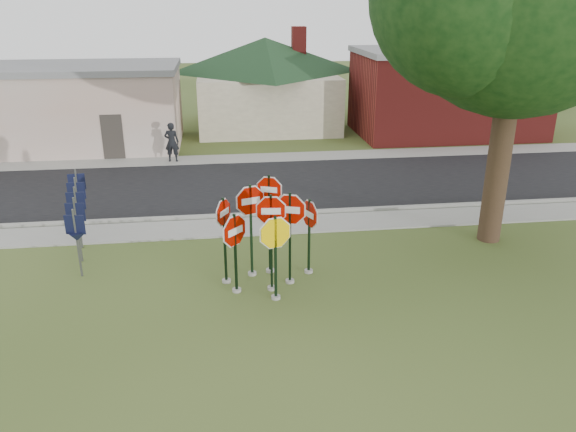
{
  "coord_description": "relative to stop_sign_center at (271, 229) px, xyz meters",
  "views": [
    {
      "loc": [
        -1.08,
        -12.21,
        7.23
      ],
      "look_at": [
        0.77,
        2.0,
        1.71
      ],
      "focal_mm": 35.0,
      "sensor_mm": 36.0,
      "label": 1
    }
  ],
  "objects": [
    {
      "name": "stop_sign_far_right",
      "position": [
        1.14,
        0.86,
        -0.35
      ],
      "size": [
        0.43,
        0.98,
        2.31
      ],
      "color": "gray",
      "rests_on": "ground"
    },
    {
      "name": "pedestrian",
      "position": [
        -3.39,
        13.13,
        -0.76
      ],
      "size": [
        0.73,
        0.52,
        1.86
      ],
      "primitive_type": "imported",
      "rotation": [
        0.0,
        0.0,
        3.02
      ],
      "color": "black",
      "rests_on": "sidewalk_far"
    },
    {
      "name": "building_brick",
      "position": [
        11.79,
        17.46,
        0.65
      ],
      "size": [
        10.2,
        6.2,
        4.75
      ],
      "color": "maroon",
      "rests_on": "ground"
    },
    {
      "name": "road",
      "position": [
        -0.21,
        8.96,
        -1.73
      ],
      "size": [
        60.0,
        7.0,
        0.04
      ],
      "primitive_type": "cube",
      "color": "black",
      "rests_on": "ground"
    },
    {
      "name": "curb",
      "position": [
        -0.21,
        5.46,
        -1.68
      ],
      "size": [
        60.0,
        0.2,
        0.14
      ],
      "primitive_type": "cube",
      "color": "gray",
      "rests_on": "ground"
    },
    {
      "name": "stop_sign_center",
      "position": [
        0.0,
        0.0,
        0.0
      ],
      "size": [
        1.07,
        0.24,
        2.78
      ],
      "color": "gray",
      "rests_on": "ground"
    },
    {
      "name": "sidewalk_near",
      "position": [
        -0.21,
        4.46,
        -1.72
      ],
      "size": [
        60.0,
        1.6,
        0.06
      ],
      "primitive_type": "cube",
      "color": "gray",
      "rests_on": "ground"
    },
    {
      "name": "ground",
      "position": [
        -0.21,
        -1.04,
        -1.75
      ],
      "size": [
        120.0,
        120.0,
        0.0
      ],
      "primitive_type": "plane",
      "color": "#384A1B",
      "rests_on": "ground"
    },
    {
      "name": "sidewalk_far",
      "position": [
        -0.21,
        13.26,
        -1.72
      ],
      "size": [
        60.0,
        1.6,
        0.06
      ],
      "primitive_type": "cube",
      "color": "gray",
      "rests_on": "ground"
    },
    {
      "name": "stop_sign_left",
      "position": [
        -0.94,
        0.0,
        -0.33
      ],
      "size": [
        0.82,
        0.85,
        2.32
      ],
      "color": "gray",
      "rests_on": "ground"
    },
    {
      "name": "stop_sign_yellow",
      "position": [
        0.05,
        -0.51,
        -0.27
      ],
      "size": [
        1.11,
        0.32,
        2.42
      ],
      "color": "gray",
      "rests_on": "ground"
    },
    {
      "name": "building_stucco",
      "position": [
        -9.2,
        16.96,
        0.4
      ],
      "size": [
        12.2,
        6.2,
        4.2
      ],
      "color": "beige",
      "rests_on": "ground"
    },
    {
      "name": "bg_tree_right",
      "position": [
        21.79,
        24.96,
        3.83
      ],
      "size": [
        5.6,
        5.6,
        8.4
      ],
      "color": "black",
      "rests_on": "ground"
    },
    {
      "name": "building_house",
      "position": [
        1.8,
        20.96,
        1.9
      ],
      "size": [
        11.6,
        11.6,
        6.2
      ],
      "color": "beige",
      "rests_on": "ground"
    },
    {
      "name": "stop_sign_back_right",
      "position": [
        0.06,
        1.05,
        0.1
      ],
      "size": [
        0.93,
        0.37,
        2.97
      ],
      "color": "gray",
      "rests_on": "ground"
    },
    {
      "name": "route_sign_row",
      "position": [
        -5.61,
        3.46,
        -0.53
      ],
      "size": [
        1.43,
        4.63,
        2.0
      ],
      "color": "#59595E",
      "rests_on": "ground"
    },
    {
      "name": "stop_sign_back_left",
      "position": [
        -0.46,
        0.92,
        0.01
      ],
      "size": [
        1.08,
        0.38,
        2.78
      ],
      "color": "gray",
      "rests_on": "ground"
    },
    {
      "name": "stop_sign_right",
      "position": [
        0.53,
        0.33,
        -0.03
      ],
      "size": [
        1.1,
        0.4,
        2.71
      ],
      "color": "gray",
      "rests_on": "ground"
    },
    {
      "name": "stop_sign_far_left",
      "position": [
        -1.19,
        0.57,
        -0.19
      ],
      "size": [
        0.51,
        0.86,
        2.55
      ],
      "color": "gray",
      "rests_on": "ground"
    }
  ]
}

